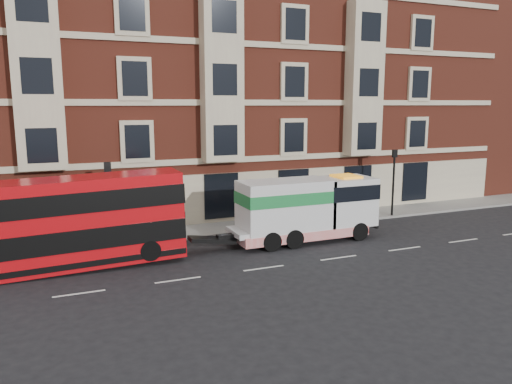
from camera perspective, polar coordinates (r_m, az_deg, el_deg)
ground at (r=23.08m, az=0.89°, el=-8.70°), size 120.00×120.00×0.00m
sidewalk at (r=29.80m, az=-4.94°, el=-4.26°), size 90.00×3.00×0.15m
victorian_terrace at (r=36.32m, az=-8.18°, el=14.12°), size 45.00×12.00×20.40m
lamp_post_west at (r=26.78m, az=-16.45°, el=-0.57°), size 0.35×0.15×4.35m
lamp_post_east at (r=33.80m, az=15.45°, el=1.61°), size 0.35×0.15×4.35m
double_decker_bus at (r=23.93m, az=-20.78°, el=-3.20°), size 10.28×2.36×4.16m
tow_truck at (r=27.16m, az=5.55°, el=-1.90°), size 8.23×2.43×3.43m
pedestrian at (r=27.01m, az=-26.58°, el=-4.81°), size 0.73×0.71×1.68m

